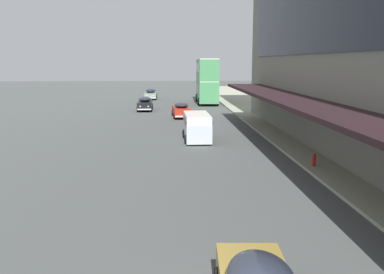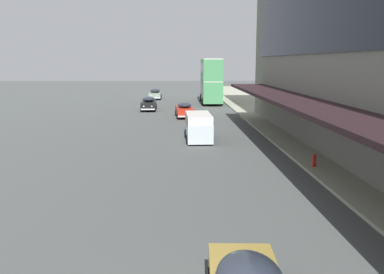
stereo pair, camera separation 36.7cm
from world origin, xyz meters
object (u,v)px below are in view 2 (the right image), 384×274
object	(u,v)px
vw_van	(198,125)
sedan_lead_mid	(184,110)
sedan_oncoming_front	(155,94)
fire_hydrant	(314,160)
sedan_trailing_near	(149,104)
transit_bus_kerbside_front	(211,79)

from	to	relation	value
vw_van	sedan_lead_mid	bearing A→B (deg)	93.19
sedan_oncoming_front	vw_van	size ratio (longest dim) A/B	1.08
sedan_lead_mid	sedan_oncoming_front	world-z (taller)	sedan_oncoming_front
sedan_oncoming_front	fire_hydrant	world-z (taller)	sedan_oncoming_front
vw_van	fire_hydrant	bearing A→B (deg)	-56.90
vw_van	fire_hydrant	world-z (taller)	vw_van
sedan_trailing_near	fire_hydrant	size ratio (longest dim) A/B	6.99
sedan_oncoming_front	fire_hydrant	distance (m)	45.02
transit_bus_kerbside_front	sedan_oncoming_front	distance (m)	10.92
transit_bus_kerbside_front	sedan_lead_mid	bearing A→B (deg)	-105.01
sedan_lead_mid	vw_van	world-z (taller)	vw_van
sedan_lead_mid	sedan_oncoming_front	size ratio (longest dim) A/B	0.96
sedan_lead_mid	fire_hydrant	bearing A→B (deg)	-73.60
sedan_oncoming_front	vw_van	world-z (taller)	vw_van
sedan_trailing_near	vw_van	size ratio (longest dim) A/B	1.07
sedan_trailing_near	sedan_oncoming_front	bearing A→B (deg)	89.78
transit_bus_kerbside_front	sedan_trailing_near	bearing A→B (deg)	-134.42
transit_bus_kerbside_front	sedan_oncoming_front	world-z (taller)	transit_bus_kerbside_front
sedan_oncoming_front	sedan_lead_mid	bearing A→B (deg)	-79.65
transit_bus_kerbside_front	fire_hydrant	world-z (taller)	transit_bus_kerbside_front
transit_bus_kerbside_front	sedan_trailing_near	xyz separation A→B (m)	(-8.04, -8.21, -2.48)
vw_van	sedan_oncoming_front	bearing A→B (deg)	97.69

